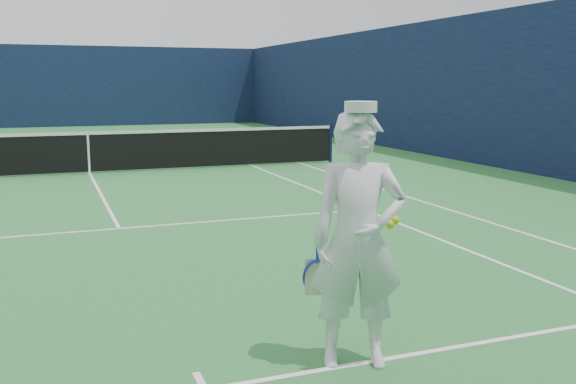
% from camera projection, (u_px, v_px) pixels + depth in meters
% --- Properties ---
extents(ground, '(80.00, 80.00, 0.00)m').
position_uv_depth(ground, '(90.00, 173.00, 15.51)').
color(ground, '#2C7536').
rests_on(ground, ground).
extents(court_markings, '(11.03, 23.83, 0.01)m').
position_uv_depth(court_markings, '(90.00, 173.00, 15.51)').
color(court_markings, white).
rests_on(court_markings, ground).
extents(windscreen_fence, '(20.12, 36.12, 4.00)m').
position_uv_depth(windscreen_fence, '(85.00, 90.00, 15.18)').
color(windscreen_fence, '#0E1A36').
rests_on(windscreen_fence, ground).
extents(tennis_net, '(12.88, 0.09, 1.07)m').
position_uv_depth(tennis_net, '(88.00, 151.00, 15.42)').
color(tennis_net, '#141E4C').
rests_on(tennis_net, ground).
extents(tennis_player, '(0.83, 0.71, 2.03)m').
position_uv_depth(tennis_player, '(358.00, 240.00, 4.85)').
color(tennis_player, white).
rests_on(tennis_player, ground).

